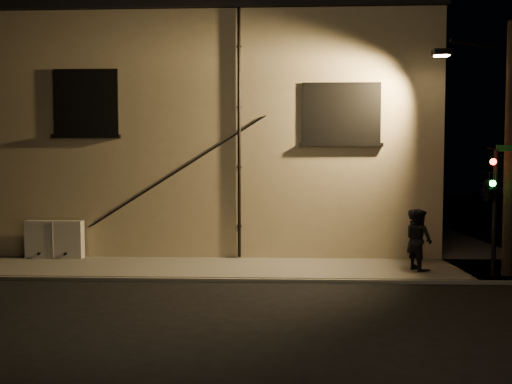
{
  "coord_description": "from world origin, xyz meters",
  "views": [
    {
      "loc": [
        -0.59,
        -13.78,
        3.24
      ],
      "look_at": [
        -1.19,
        1.8,
        2.42
      ],
      "focal_mm": 35.0,
      "sensor_mm": 36.0,
      "label": 1
    }
  ],
  "objects_px": {
    "pedestrian_b": "(419,239)",
    "streetlamp_pole": "(506,144)",
    "utility_cabinet": "(55,239)",
    "pedestrian_a": "(415,239)",
    "traffic_signal": "(489,188)"
  },
  "relations": [
    {
      "from": "pedestrian_b",
      "to": "streetlamp_pole",
      "type": "distance_m",
      "value": 3.63
    },
    {
      "from": "utility_cabinet",
      "to": "pedestrian_b",
      "type": "relative_size",
      "value": 1.05
    },
    {
      "from": "utility_cabinet",
      "to": "pedestrian_a",
      "type": "bearing_deg",
      "value": -5.82
    },
    {
      "from": "streetlamp_pole",
      "to": "pedestrian_b",
      "type": "bearing_deg",
      "value": 165.11
    },
    {
      "from": "pedestrian_a",
      "to": "pedestrian_b",
      "type": "bearing_deg",
      "value": -159.42
    },
    {
      "from": "pedestrian_a",
      "to": "pedestrian_b",
      "type": "relative_size",
      "value": 0.98
    },
    {
      "from": "utility_cabinet",
      "to": "pedestrian_b",
      "type": "xyz_separation_m",
      "value": [
        11.77,
        -1.49,
        0.28
      ]
    },
    {
      "from": "pedestrian_b",
      "to": "traffic_signal",
      "type": "bearing_deg",
      "value": -138.82
    },
    {
      "from": "utility_cabinet",
      "to": "pedestrian_b",
      "type": "distance_m",
      "value": 11.87
    },
    {
      "from": "pedestrian_a",
      "to": "streetlamp_pole",
      "type": "xyz_separation_m",
      "value": [
        2.27,
        -0.88,
        2.83
      ]
    },
    {
      "from": "streetlamp_pole",
      "to": "pedestrian_a",
      "type": "bearing_deg",
      "value": 158.71
    },
    {
      "from": "pedestrian_b",
      "to": "traffic_signal",
      "type": "height_order",
      "value": "traffic_signal"
    },
    {
      "from": "traffic_signal",
      "to": "pedestrian_a",
      "type": "bearing_deg",
      "value": 144.45
    },
    {
      "from": "traffic_signal",
      "to": "streetlamp_pole",
      "type": "distance_m",
      "value": 1.4
    },
    {
      "from": "pedestrian_a",
      "to": "streetlamp_pole",
      "type": "height_order",
      "value": "streetlamp_pole"
    }
  ]
}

